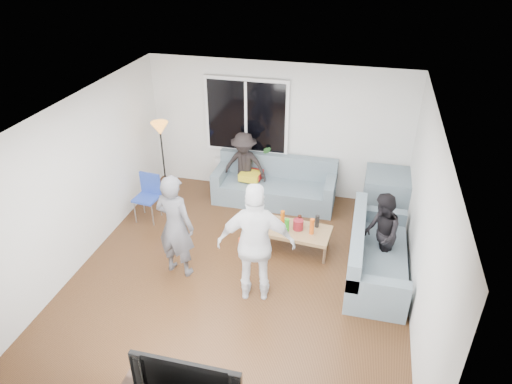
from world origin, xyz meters
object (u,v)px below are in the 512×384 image
(floor_lamp, at_px, (163,161))
(player_right, at_px, (256,244))
(coffee_table, at_px, (296,239))
(television, at_px, (191,376))
(spectator_right, at_px, (381,234))
(sofa_back_section, at_px, (274,182))
(player_left, at_px, (175,226))
(sofa_right_section, at_px, (378,252))
(side_chair, at_px, (147,199))
(spectator_back, at_px, (244,166))

(floor_lamp, relative_size, player_right, 0.85)
(coffee_table, distance_m, television, 3.43)
(spectator_right, xyz_separation_m, television, (-1.83, -3.14, 0.10))
(spectator_right, height_order, television, spectator_right)
(sofa_back_section, bearing_deg, player_right, -83.66)
(player_left, xyz_separation_m, television, (1.14, -2.36, -0.07))
(player_left, distance_m, television, 2.62)
(sofa_right_section, distance_m, spectator_right, 0.27)
(coffee_table, relative_size, spectator_right, 0.83)
(side_chair, bearing_deg, coffee_table, 0.34)
(side_chair, bearing_deg, player_left, -42.48)
(player_left, distance_m, spectator_back, 2.47)
(sofa_back_section, relative_size, player_right, 1.26)
(sofa_right_section, height_order, spectator_back, spectator_back)
(player_right, bearing_deg, coffee_table, -117.53)
(sofa_back_section, height_order, side_chair, side_chair)
(sofa_back_section, xyz_separation_m, floor_lamp, (-2.10, -0.33, 0.36))
(player_left, height_order, player_right, player_right)
(spectator_back, bearing_deg, side_chair, -139.82)
(sofa_back_section, distance_m, player_right, 2.71)
(sofa_back_section, distance_m, spectator_back, 0.66)
(player_left, bearing_deg, player_right, 179.35)
(sofa_right_section, height_order, television, television)
(sofa_back_section, relative_size, sofa_right_section, 1.15)
(side_chair, relative_size, spectator_right, 0.65)
(spectator_right, relative_size, television, 1.17)
(sofa_back_section, bearing_deg, side_chair, -151.03)
(spectator_back, bearing_deg, floor_lamp, -164.83)
(sofa_right_section, relative_size, coffee_table, 1.82)
(coffee_table, distance_m, side_chair, 2.79)
(coffee_table, distance_m, floor_lamp, 3.04)
(sofa_back_section, bearing_deg, spectator_back, 177.17)
(sofa_back_section, relative_size, coffee_table, 2.09)
(coffee_table, xyz_separation_m, floor_lamp, (-2.77, 1.10, 0.58))
(sofa_back_section, distance_m, spectator_right, 2.57)
(side_chair, xyz_separation_m, spectator_right, (4.07, -0.47, 0.23))
(player_right, bearing_deg, sofa_right_section, -162.20)
(coffee_table, bearing_deg, sofa_back_section, 115.01)
(sofa_back_section, distance_m, coffee_table, 1.60)
(coffee_table, height_order, player_right, player_right)
(sofa_right_section, height_order, spectator_right, spectator_right)
(coffee_table, bearing_deg, player_left, -149.69)
(player_left, xyz_separation_m, player_right, (1.29, -0.25, 0.08))
(sofa_right_section, bearing_deg, spectator_back, 55.34)
(floor_lamp, height_order, player_left, player_left)
(sofa_back_section, bearing_deg, spectator_right, -39.63)
(player_left, bearing_deg, coffee_table, -139.49)
(player_right, bearing_deg, player_left, -21.36)
(player_left, bearing_deg, spectator_right, -155.17)
(sofa_right_section, relative_size, floor_lamp, 1.28)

